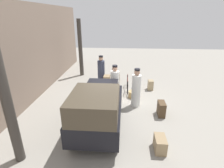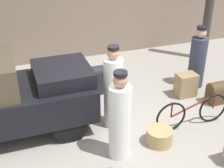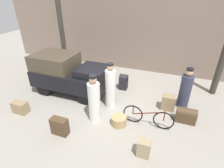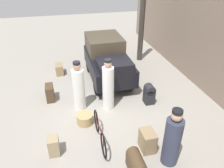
{
  "view_description": "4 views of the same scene",
  "coord_description": "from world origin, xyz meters",
  "px_view_note": "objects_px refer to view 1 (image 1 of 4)",
  "views": [
    {
      "loc": [
        -7.32,
        -0.36,
        3.94
      ],
      "look_at": [
        0.2,
        0.2,
        0.95
      ],
      "focal_mm": 28.0,
      "sensor_mm": 36.0,
      "label": 1
    },
    {
      "loc": [
        -1.75,
        -5.31,
        4.07
      ],
      "look_at": [
        0.2,
        0.2,
        0.95
      ],
      "focal_mm": 50.0,
      "sensor_mm": 36.0,
      "label": 2
    },
    {
      "loc": [
        2.26,
        -5.36,
        4.21
      ],
      "look_at": [
        0.2,
        0.2,
        0.95
      ],
      "focal_mm": 28.0,
      "sensor_mm": 36.0,
      "label": 3
    },
    {
      "loc": [
        6.41,
        -1.34,
        4.67
      ],
      "look_at": [
        0.2,
        0.2,
        0.95
      ],
      "focal_mm": 35.0,
      "sensor_mm": 36.0,
      "label": 4
    }
  ],
  "objects_px": {
    "trunk_large_brown": "(160,144)",
    "trunk_wicker_pale": "(161,109)",
    "truck": "(98,107)",
    "porter_with_bicycle": "(136,89)",
    "porter_carrying_trunk": "(101,70)",
    "suitcase_small_leather": "(150,85)",
    "conductor_in_dark_uniform": "(115,86)",
    "bicycle": "(127,84)",
    "trunk_barrel_dark": "(84,93)",
    "trunk_umber_medium": "(117,77)",
    "suitcase_tan_flat": "(107,81)",
    "wicker_basket": "(134,94)"
  },
  "relations": [
    {
      "from": "conductor_in_dark_uniform",
      "to": "bicycle",
      "type": "bearing_deg",
      "value": -21.26
    },
    {
      "from": "trunk_umber_medium",
      "to": "truck",
      "type": "bearing_deg",
      "value": 175.26
    },
    {
      "from": "wicker_basket",
      "to": "conductor_in_dark_uniform",
      "type": "bearing_deg",
      "value": 125.54
    },
    {
      "from": "conductor_in_dark_uniform",
      "to": "porter_carrying_trunk",
      "type": "xyz_separation_m",
      "value": [
        2.73,
        1.0,
        -0.1
      ]
    },
    {
      "from": "porter_carrying_trunk",
      "to": "trunk_umber_medium",
      "type": "height_order",
      "value": "porter_carrying_trunk"
    },
    {
      "from": "trunk_large_brown",
      "to": "porter_with_bicycle",
      "type": "bearing_deg",
      "value": 12.0
    },
    {
      "from": "conductor_in_dark_uniform",
      "to": "porter_carrying_trunk",
      "type": "bearing_deg",
      "value": 20.14
    },
    {
      "from": "truck",
      "to": "trunk_large_brown",
      "type": "height_order",
      "value": "truck"
    },
    {
      "from": "porter_carrying_trunk",
      "to": "suitcase_tan_flat",
      "type": "height_order",
      "value": "porter_carrying_trunk"
    },
    {
      "from": "trunk_barrel_dark",
      "to": "trunk_large_brown",
      "type": "bearing_deg",
      "value": -135.59
    },
    {
      "from": "porter_with_bicycle",
      "to": "porter_carrying_trunk",
      "type": "distance_m",
      "value": 3.55
    },
    {
      "from": "trunk_wicker_pale",
      "to": "trunk_barrel_dark",
      "type": "height_order",
      "value": "trunk_barrel_dark"
    },
    {
      "from": "suitcase_tan_flat",
      "to": "trunk_umber_medium",
      "type": "bearing_deg",
      "value": -39.96
    },
    {
      "from": "trunk_large_brown",
      "to": "trunk_wicker_pale",
      "type": "bearing_deg",
      "value": -11.38
    },
    {
      "from": "trunk_umber_medium",
      "to": "porter_carrying_trunk",
      "type": "bearing_deg",
      "value": 97.18
    },
    {
      "from": "porter_carrying_trunk",
      "to": "suitcase_small_leather",
      "type": "distance_m",
      "value": 3.12
    },
    {
      "from": "bicycle",
      "to": "porter_with_bicycle",
      "type": "distance_m",
      "value": 1.91
    },
    {
      "from": "truck",
      "to": "trunk_wicker_pale",
      "type": "bearing_deg",
      "value": -64.32
    },
    {
      "from": "suitcase_small_leather",
      "to": "truck",
      "type": "bearing_deg",
      "value": 148.69
    },
    {
      "from": "wicker_basket",
      "to": "trunk_umber_medium",
      "type": "xyz_separation_m",
      "value": [
        2.18,
        0.97,
        0.12
      ]
    },
    {
      "from": "trunk_wicker_pale",
      "to": "suitcase_small_leather",
      "type": "relative_size",
      "value": 1.09
    },
    {
      "from": "truck",
      "to": "trunk_large_brown",
      "type": "bearing_deg",
      "value": -113.58
    },
    {
      "from": "bicycle",
      "to": "suitcase_small_leather",
      "type": "distance_m",
      "value": 1.3
    },
    {
      "from": "trunk_large_brown",
      "to": "trunk_umber_medium",
      "type": "bearing_deg",
      "value": 15.44
    },
    {
      "from": "wicker_basket",
      "to": "porter_carrying_trunk",
      "type": "distance_m",
      "value": 2.89
    },
    {
      "from": "suitcase_small_leather",
      "to": "trunk_wicker_pale",
      "type": "bearing_deg",
      "value": -178.04
    },
    {
      "from": "truck",
      "to": "trunk_barrel_dark",
      "type": "bearing_deg",
      "value": 24.75
    },
    {
      "from": "conductor_in_dark_uniform",
      "to": "trunk_umber_medium",
      "type": "height_order",
      "value": "conductor_in_dark_uniform"
    },
    {
      "from": "trunk_umber_medium",
      "to": "trunk_barrel_dark",
      "type": "height_order",
      "value": "trunk_barrel_dark"
    },
    {
      "from": "trunk_large_brown",
      "to": "suitcase_tan_flat",
      "type": "bearing_deg",
      "value": 22.56
    },
    {
      "from": "trunk_umber_medium",
      "to": "trunk_barrel_dark",
      "type": "distance_m",
      "value": 3.13
    },
    {
      "from": "bicycle",
      "to": "trunk_wicker_pale",
      "type": "relative_size",
      "value": 2.92
    },
    {
      "from": "truck",
      "to": "suitcase_tan_flat",
      "type": "distance_m",
      "value": 4.42
    },
    {
      "from": "bicycle",
      "to": "conductor_in_dark_uniform",
      "type": "relative_size",
      "value": 0.94
    },
    {
      "from": "suitcase_tan_flat",
      "to": "trunk_barrel_dark",
      "type": "xyz_separation_m",
      "value": [
        -2.1,
        0.91,
        0.1
      ]
    },
    {
      "from": "bicycle",
      "to": "conductor_in_dark_uniform",
      "type": "distance_m",
      "value": 1.79
    },
    {
      "from": "porter_carrying_trunk",
      "to": "wicker_basket",
      "type": "bearing_deg",
      "value": -136.95
    },
    {
      "from": "porter_carrying_trunk",
      "to": "trunk_barrel_dark",
      "type": "height_order",
      "value": "porter_carrying_trunk"
    },
    {
      "from": "trunk_large_brown",
      "to": "trunk_umber_medium",
      "type": "relative_size",
      "value": 0.86
    },
    {
      "from": "trunk_barrel_dark",
      "to": "trunk_wicker_pale",
      "type": "bearing_deg",
      "value": -107.02
    },
    {
      "from": "truck",
      "to": "conductor_in_dark_uniform",
      "type": "height_order",
      "value": "conductor_in_dark_uniform"
    },
    {
      "from": "bicycle",
      "to": "trunk_umber_medium",
      "type": "relative_size",
      "value": 2.59
    },
    {
      "from": "truck",
      "to": "wicker_basket",
      "type": "xyz_separation_m",
      "value": [
        2.85,
        -1.39,
        -0.77
      ]
    },
    {
      "from": "trunk_large_brown",
      "to": "truck",
      "type": "bearing_deg",
      "value": 66.42
    },
    {
      "from": "suitcase_tan_flat",
      "to": "suitcase_small_leather",
      "type": "relative_size",
      "value": 1.11
    },
    {
      "from": "trunk_wicker_pale",
      "to": "suitcase_small_leather",
      "type": "height_order",
      "value": "trunk_wicker_pale"
    },
    {
      "from": "trunk_barrel_dark",
      "to": "suitcase_tan_flat",
      "type": "bearing_deg",
      "value": -23.36
    },
    {
      "from": "trunk_umber_medium",
      "to": "wicker_basket",
      "type": "bearing_deg",
      "value": -155.97
    },
    {
      "from": "porter_carrying_trunk",
      "to": "suitcase_tan_flat",
      "type": "xyz_separation_m",
      "value": [
        -0.54,
        -0.4,
        -0.45
      ]
    },
    {
      "from": "truck",
      "to": "trunk_umber_medium",
      "type": "relative_size",
      "value": 4.91
    }
  ]
}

